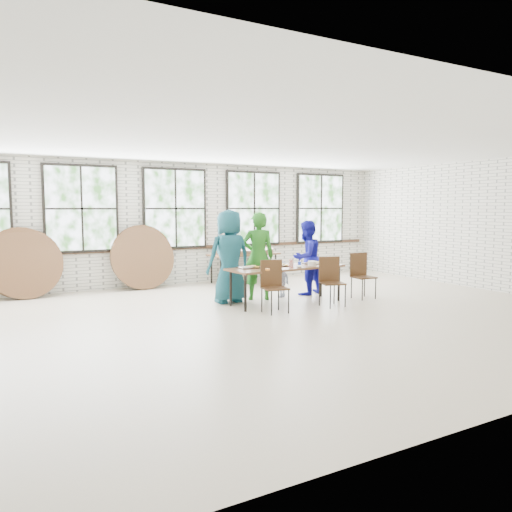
{
  "coord_description": "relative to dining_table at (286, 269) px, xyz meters",
  "views": [
    {
      "loc": [
        -4.29,
        -7.21,
        1.9
      ],
      "look_at": [
        0.0,
        0.4,
        1.05
      ],
      "focal_mm": 35.0,
      "sensor_mm": 36.0,
      "label": 1
    }
  ],
  "objects": [
    {
      "name": "storage_table",
      "position": [
        0.59,
        2.89,
        -0.0
      ],
      "size": [
        1.86,
        0.91,
        0.74
      ],
      "rotation": [
        0.0,
        0.0,
        0.09
      ],
      "color": "brown",
      "rests_on": "ground"
    },
    {
      "name": "round_tops_leaning",
      "position": [
        -3.21,
        3.21,
        0.05
      ],
      "size": [
        4.11,
        0.44,
        1.5
      ],
      "color": "brown",
      "rests_on": "ground"
    },
    {
      "name": "adult_teal",
      "position": [
        -0.93,
        0.65,
        0.24
      ],
      "size": [
        0.91,
        0.6,
        1.86
      ],
      "primitive_type": "imported",
      "rotation": [
        0.0,
        0.0,
        3.15
      ],
      "color": "#1D576E",
      "rests_on": "ground"
    },
    {
      "name": "toddler",
      "position": [
        0.29,
        0.65,
        -0.3
      ],
      "size": [
        0.56,
        0.43,
        0.77
      ],
      "primitive_type": "imported",
      "rotation": [
        0.0,
        0.0,
        3.47
      ],
      "color": "#161F44",
      "rests_on": "ground"
    },
    {
      "name": "room",
      "position": [
        -1.03,
        3.42,
        1.14
      ],
      "size": [
        12.0,
        12.0,
        12.0
      ],
      "color": "#BAAC94",
      "rests_on": "ground"
    },
    {
      "name": "adult_blue",
      "position": [
        0.94,
        0.65,
        0.12
      ],
      "size": [
        0.93,
        0.82,
        1.62
      ],
      "primitive_type": "imported",
      "rotation": [
        0.0,
        0.0,
        3.45
      ],
      "color": "#16179C",
      "rests_on": "ground"
    },
    {
      "name": "chair_near_left",
      "position": [
        -0.65,
        -0.56,
        -0.13
      ],
      "size": [
        0.48,
        0.46,
        0.95
      ],
      "rotation": [
        0.0,
        0.0,
        -0.15
      ],
      "color": "#472C17",
      "rests_on": "ground"
    },
    {
      "name": "adult_green",
      "position": [
        -0.27,
        0.65,
        0.21
      ],
      "size": [
        0.78,
        0.66,
        1.81
      ],
      "primitive_type": "imported",
      "rotation": [
        0.0,
        0.0,
        2.74
      ],
      "color": "#236C1C",
      "rests_on": "ground"
    },
    {
      "name": "chair_spare",
      "position": [
        1.71,
        -0.24,
        -0.13
      ],
      "size": [
        0.45,
        0.44,
        0.95
      ],
      "rotation": [
        0.0,
        0.0,
        -0.08
      ],
      "color": "#472C17",
      "rests_on": "ground"
    },
    {
      "name": "chair_near_right",
      "position": [
        0.64,
        -0.59,
        -0.13
      ],
      "size": [
        0.52,
        0.51,
        0.95
      ],
      "rotation": [
        0.0,
        0.0,
        -0.3
      ],
      "color": "#472C17",
      "rests_on": "ground"
    },
    {
      "name": "tabletop_clutter",
      "position": [
        0.11,
        -0.03,
        0.08
      ],
      "size": [
        1.99,
        0.63,
        0.11
      ],
      "color": "black",
      "rests_on": "dining_table"
    },
    {
      "name": "dining_table",
      "position": [
        0.0,
        0.0,
        0.0
      ],
      "size": [
        2.45,
        0.95,
        0.74
      ],
      "rotation": [
        0.0,
        0.0,
        0.06
      ],
      "color": "brown",
      "rests_on": "ground"
    },
    {
      "name": "round_tops_stacked",
      "position": [
        0.59,
        2.89,
        0.12
      ],
      "size": [
        1.5,
        1.5,
        0.13
      ],
      "color": "brown",
      "rests_on": "storage_table"
    }
  ]
}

